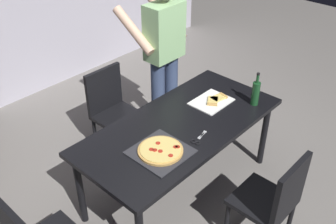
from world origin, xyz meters
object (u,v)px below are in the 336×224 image
chair_near_camera (274,199)px  kitchen_scissors (198,139)px  chair_far_side (112,107)px  person_serving_pizza (163,53)px  pepperoni_pizza_on_tray (160,151)px  dining_table (181,131)px  wine_bottle (256,93)px

chair_near_camera → kitchen_scissors: 0.72m
chair_far_side → person_serving_pizza: 0.75m
chair_far_side → kitchen_scissors: 1.19m
chair_near_camera → pepperoni_pizza_on_tray: size_ratio=2.21×
dining_table → person_serving_pizza: (0.52, 0.70, 0.32)m
pepperoni_pizza_on_tray → dining_table: bearing=18.7°
dining_table → chair_far_side: chair_far_side is taller
chair_near_camera → dining_table: bearing=90.0°
pepperoni_pizza_on_tray → wine_bottle: (1.07, -0.15, 0.10)m
kitchen_scissors → chair_near_camera: bearing=-83.5°
pepperoni_pizza_on_tray → wine_bottle: bearing=-8.1°
person_serving_pizza → kitchen_scissors: size_ratio=8.85×
wine_bottle → chair_near_camera: bearing=-136.9°
dining_table → kitchen_scissors: (-0.08, -0.24, 0.08)m
wine_bottle → kitchen_scissors: 0.77m
dining_table → pepperoni_pizza_on_tray: bearing=-161.3°
chair_far_side → pepperoni_pizza_on_tray: bearing=-110.3°
dining_table → pepperoni_pizza_on_tray: pepperoni_pizza_on_tray is taller
pepperoni_pizza_on_tray → person_serving_pizza: bearing=42.3°
dining_table → pepperoni_pizza_on_tray: 0.42m
person_serving_pizza → pepperoni_pizza_on_tray: (-0.91, -0.83, -0.23)m
chair_near_camera → pepperoni_pizza_on_tray: 0.91m
dining_table → chair_near_camera: 0.93m
kitchen_scissors → wine_bottle: bearing=-2.9°
person_serving_pizza → wine_bottle: (0.15, -0.98, -0.13)m
chair_far_side → wine_bottle: (0.68, -1.20, 0.36)m
pepperoni_pizza_on_tray → kitchen_scissors: pepperoni_pizza_on_tray is taller
person_serving_pizza → wine_bottle: 1.00m
person_serving_pizza → pepperoni_pizza_on_tray: 1.25m
chair_far_side → kitchen_scissors: chair_far_side is taller
chair_far_side → chair_near_camera: bearing=-90.0°
chair_near_camera → kitchen_scissors: size_ratio=4.55×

